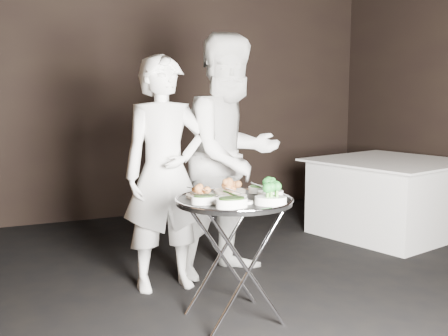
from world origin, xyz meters
name	(u,v)px	position (x,y,z in m)	size (l,w,h in m)	color
wall_back	(129,84)	(0.00, 3.52, 1.50)	(6.00, 0.05, 3.00)	black
tray_stand	(234,254)	(-0.20, 0.34, 0.43)	(0.52, 0.44, 0.76)	silver
serving_tray	(234,200)	(-0.20, 0.34, 0.77)	(0.73, 0.73, 0.04)	black
potato_plate_a	(200,192)	(-0.37, 0.48, 0.81)	(0.18, 0.18, 0.06)	beige
potato_plate_b	(230,188)	(-0.14, 0.54, 0.81)	(0.21, 0.21, 0.08)	beige
greens_bowl	(257,188)	(0.02, 0.46, 0.81)	(0.11, 0.11, 0.06)	silver
asparagus_plate_a	(232,196)	(-0.21, 0.34, 0.80)	(0.20, 0.11, 0.04)	silver
asparagus_plate_b	(240,201)	(-0.23, 0.19, 0.79)	(0.17, 0.11, 0.03)	silver
spinach_bowl_a	(205,198)	(-0.42, 0.28, 0.81)	(0.18, 0.13, 0.07)	silver
spinach_bowl_b	(232,201)	(-0.32, 0.11, 0.81)	(0.20, 0.14, 0.08)	silver
broccoli_bowl_a	(270,193)	(0.02, 0.28, 0.81)	(0.18, 0.13, 0.07)	silver
broccoli_bowl_b	(271,199)	(-0.08, 0.10, 0.81)	(0.23, 0.20, 0.08)	silver
serving_utensils	(232,189)	(-0.19, 0.40, 0.83)	(0.58, 0.42, 0.01)	silver
waiter_left	(165,174)	(-0.40, 1.08, 0.84)	(0.62, 0.40, 1.69)	white
waiter_right	(232,156)	(0.17, 1.16, 0.93)	(0.91, 0.71, 1.87)	white
dining_table	(389,197)	(2.11, 1.60, 0.38)	(1.32, 1.32, 0.75)	white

